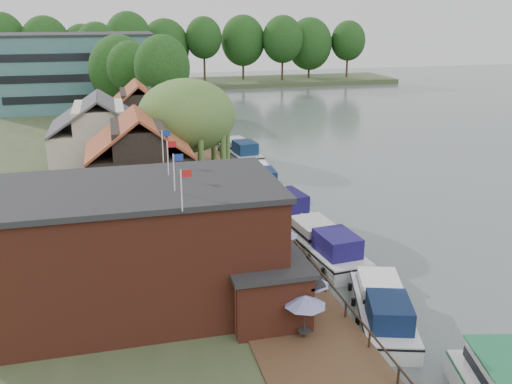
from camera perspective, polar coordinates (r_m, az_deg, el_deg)
ground at (r=38.80m, az=13.24°, el=-8.86°), size 260.00×260.00×0.00m
quay_deck at (r=44.43m, az=-1.86°, el=-3.36°), size 6.00×50.00×0.10m
quay_rail at (r=45.34m, az=1.33°, el=-2.30°), size 0.20×49.00×1.00m
pub at (r=32.12m, az=-8.15°, el=-5.22°), size 20.00×11.00×7.30m
hotel_block at (r=101.07m, az=-17.54°, el=11.44°), size 25.40×12.40×12.30m
cottage_a at (r=46.05m, az=-11.55°, el=2.55°), size 8.60×7.60×8.50m
cottage_b at (r=55.74m, az=-15.24°, el=4.95°), size 9.60×8.60×8.50m
cottage_c at (r=64.62m, az=-11.65°, el=6.93°), size 7.60×7.60×8.50m
willow at (r=51.04m, az=-6.89°, el=5.40°), size 8.60×8.60×10.43m
umbrella_0 at (r=29.65m, az=4.90°, el=-12.29°), size 2.15×2.15×2.38m
umbrella_1 at (r=31.64m, az=5.48°, el=-10.23°), size 2.01×2.01×2.38m
umbrella_2 at (r=33.61m, az=3.70°, el=-8.41°), size 2.24×2.24×2.38m
umbrella_3 at (r=37.81m, az=2.67°, el=-5.28°), size 2.02×2.02×2.38m
umbrella_4 at (r=39.98m, az=-0.59°, el=-3.94°), size 2.33×2.33×2.38m
umbrella_5 at (r=43.20m, az=-0.00°, el=-2.23°), size 2.00×2.00×2.38m
umbrella_6 at (r=45.72m, az=-0.79°, el=-1.07°), size 2.05×2.05×2.38m
cruiser_0 at (r=33.70m, az=12.60°, el=-10.85°), size 6.02×10.39×2.40m
cruiser_1 at (r=41.23m, az=6.77°, el=-4.86°), size 4.47×10.85×2.59m
cruiser_2 at (r=49.22m, az=2.07°, el=-0.85°), size 5.22×11.29×2.67m
cruiser_3 at (r=57.03m, az=0.43°, el=1.62°), size 3.71×9.79×2.32m
cruiser_4 at (r=68.00m, az=-1.65°, el=4.38°), size 4.41×10.49×2.48m
bank_tree_0 at (r=74.09m, az=-9.26°, el=10.25°), size 6.98×6.98×13.12m
bank_tree_1 at (r=81.19m, az=-12.39°, el=10.34°), size 6.10×6.10×12.02m
bank_tree_2 at (r=88.24m, az=-13.45°, el=11.03°), size 8.87×8.87×12.58m
bank_tree_3 at (r=109.74m, az=-15.51°, el=12.49°), size 7.47×7.47×13.91m
bank_tree_4 at (r=116.95m, az=-15.11°, el=12.56°), size 8.63×8.63×12.87m
bank_tree_5 at (r=125.43m, az=-13.62°, el=12.70°), size 6.80×6.80×11.56m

